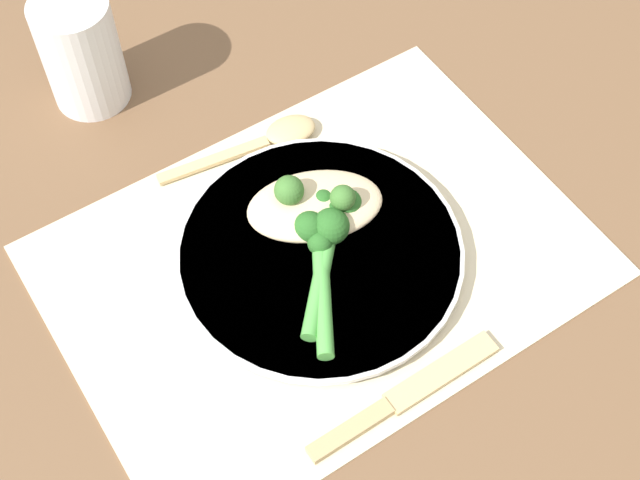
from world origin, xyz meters
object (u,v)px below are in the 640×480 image
(broccoli_stalk_left, at_px, (332,226))
(knife, at_px, (402,398))
(broccoli_stalk_right, at_px, (322,245))
(spoon, at_px, (275,136))
(plate, at_px, (320,253))
(water_glass, at_px, (81,52))
(chicken_fillet, at_px, (315,206))

(broccoli_stalk_left, xyz_separation_m, knife, (0.03, 0.15, -0.02))
(broccoli_stalk_right, bearing_deg, spoon, 105.35)
(broccoli_stalk_left, bearing_deg, plate, -111.52)
(broccoli_stalk_left, distance_m, water_glass, 0.29)
(broccoli_stalk_right, distance_m, knife, 0.14)
(broccoli_stalk_right, height_order, knife, broccoli_stalk_right)
(broccoli_stalk_left, height_order, knife, broccoli_stalk_left)
(water_glass, bearing_deg, chicken_fillet, 111.31)
(broccoli_stalk_left, relative_size, water_glass, 1.03)
(plate, height_order, chicken_fillet, chicken_fillet)
(broccoli_stalk_right, xyz_separation_m, knife, (0.02, 0.14, -0.02))
(broccoli_stalk_right, xyz_separation_m, water_glass, (0.08, -0.29, 0.03))
(chicken_fillet, bearing_deg, water_glass, -68.69)
(chicken_fillet, height_order, broccoli_stalk_left, broccoli_stalk_left)
(broccoli_stalk_right, distance_m, water_glass, 0.30)
(knife, distance_m, water_glass, 0.44)
(broccoli_stalk_right, height_order, water_glass, water_glass)
(broccoli_stalk_left, distance_m, spoon, 0.13)
(plate, relative_size, broccoli_stalk_right, 1.99)
(plate, distance_m, spoon, 0.14)
(knife, xyz_separation_m, water_glass, (0.06, -0.43, 0.05))
(plate, height_order, broccoli_stalk_left, broccoli_stalk_left)
(broccoli_stalk_left, bearing_deg, chicken_fillet, 133.86)
(plate, relative_size, broccoli_stalk_left, 2.09)
(spoon, bearing_deg, chicken_fillet, -3.26)
(water_glass, bearing_deg, spoon, 128.02)
(chicken_fillet, relative_size, spoon, 0.87)
(chicken_fillet, xyz_separation_m, broccoli_stalk_right, (0.02, 0.04, 0.00))
(chicken_fillet, bearing_deg, broccoli_stalk_right, 64.71)
(spoon, bearing_deg, broccoli_stalk_right, -7.34)
(chicken_fillet, relative_size, water_glass, 1.20)
(chicken_fillet, xyz_separation_m, knife, (0.03, 0.18, -0.02))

